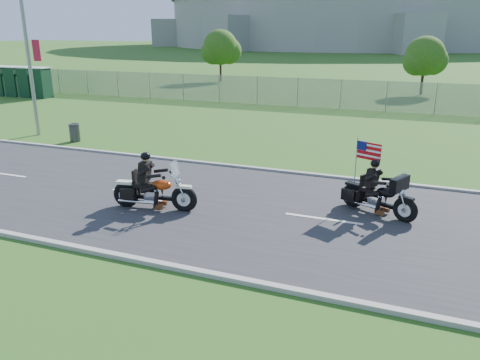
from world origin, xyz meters
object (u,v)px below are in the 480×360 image
at_px(porta_toilet_d, 2,81).
at_px(trash_can, 75,133).
at_px(porta_toilet_a, 42,83).
at_px(motorcycle_follow, 378,196).
at_px(motorcycle_lead, 153,192).
at_px(porta_toilet_c, 15,82).
at_px(porta_toilet_b, 28,83).
at_px(streetlight, 27,19).

xyz_separation_m(porta_toilet_d, trash_can, (16.99, -11.54, -0.73)).
bearing_deg(porta_toilet_a, porta_toilet_d, 180.00).
height_order(porta_toilet_a, motorcycle_follow, porta_toilet_a).
height_order(porta_toilet_a, motorcycle_lead, porta_toilet_a).
height_order(porta_toilet_c, motorcycle_lead, porta_toilet_c).
xyz_separation_m(motorcycle_lead, motorcycle_follow, (6.25, 2.01, -0.00)).
xyz_separation_m(porta_toilet_a, porta_toilet_b, (-1.40, 0.00, 0.00)).
bearing_deg(porta_toilet_c, streetlight, -40.06).
distance_m(porta_toilet_a, motorcycle_lead, 27.74).
height_order(porta_toilet_a, porta_toilet_c, same).
height_order(streetlight, porta_toilet_b, streetlight).
bearing_deg(motorcycle_follow, trash_can, -172.93).
relative_size(streetlight, porta_toilet_a, 4.35).
xyz_separation_m(motorcycle_follow, trash_can, (-14.56, 4.45, -0.14)).
bearing_deg(trash_can, motorcycle_lead, -37.87).
xyz_separation_m(porta_toilet_c, trash_can, (15.59, -11.54, -0.73)).
distance_m(motorcycle_follow, trash_can, 15.23).
relative_size(porta_toilet_b, motorcycle_follow, 1.01).
height_order(streetlight, porta_toilet_d, streetlight).
height_order(porta_toilet_d, motorcycle_follow, porta_toilet_d).
bearing_deg(motorcycle_follow, motorcycle_lead, -138.11).
relative_size(porta_toilet_a, trash_can, 2.76).
bearing_deg(motorcycle_lead, trash_can, 132.83).
xyz_separation_m(porta_toilet_c, porta_toilet_d, (-1.40, 0.00, 0.00)).
bearing_deg(porta_toilet_a, porta_toilet_b, 180.00).
distance_m(porta_toilet_b, porta_toilet_d, 2.80).
distance_m(porta_toilet_c, motorcycle_follow, 34.14).
relative_size(streetlight, trash_can, 12.01).
relative_size(motorcycle_lead, trash_can, 3.15).
xyz_separation_m(streetlight, porta_toilet_d, (-14.22, 10.78, -4.49)).
bearing_deg(porta_toilet_a, trash_can, -42.07).
relative_size(motorcycle_lead, motorcycle_follow, 1.16).
distance_m(porta_toilet_d, motorcycle_follow, 35.38).
bearing_deg(motorcycle_lead, porta_toilet_a, 130.23).
relative_size(porta_toilet_a, porta_toilet_c, 1.00).
bearing_deg(porta_toilet_b, porta_toilet_c, 180.00).
xyz_separation_m(porta_toilet_a, porta_toilet_d, (-4.20, 0.00, 0.00)).
distance_m(porta_toilet_b, porta_toilet_c, 1.40).
distance_m(streetlight, motorcycle_follow, 18.80).
relative_size(porta_toilet_d, motorcycle_lead, 0.88).
bearing_deg(porta_toilet_c, motorcycle_follow, -27.94).
bearing_deg(porta_toilet_b, motorcycle_lead, -38.67).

